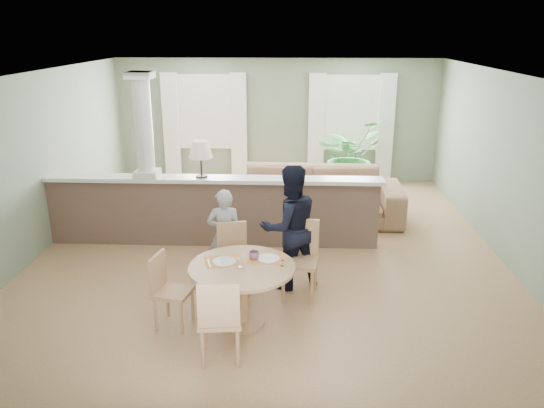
{
  "coord_description": "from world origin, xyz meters",
  "views": [
    {
      "loc": [
        0.38,
        -7.66,
        3.31
      ],
      "look_at": [
        0.09,
        -1.0,
        1.09
      ],
      "focal_mm": 35.0,
      "sensor_mm": 36.0,
      "label": 1
    }
  ],
  "objects_px": {
    "dining_table": "(242,277)",
    "chair_far_man": "(301,255)",
    "sofa": "(312,195)",
    "man_person": "(290,227)",
    "child_person": "(225,235)",
    "houseplant": "(350,156)",
    "chair_far_boy": "(233,254)",
    "chair_near": "(220,317)",
    "chair_side": "(167,287)"
  },
  "relations": [
    {
      "from": "chair_near",
      "to": "chair_side",
      "type": "height_order",
      "value": "chair_near"
    },
    {
      "from": "houseplant",
      "to": "chair_side",
      "type": "xyz_separation_m",
      "value": [
        -2.59,
        -5.45,
        -0.29
      ]
    },
    {
      "from": "chair_far_boy",
      "to": "chair_near",
      "type": "distance_m",
      "value": 1.64
    },
    {
      "from": "sofa",
      "to": "child_person",
      "type": "height_order",
      "value": "child_person"
    },
    {
      "from": "dining_table",
      "to": "man_person",
      "type": "height_order",
      "value": "man_person"
    },
    {
      "from": "chair_far_boy",
      "to": "chair_side",
      "type": "bearing_deg",
      "value": -139.53
    },
    {
      "from": "houseplant",
      "to": "man_person",
      "type": "height_order",
      "value": "man_person"
    },
    {
      "from": "sofa",
      "to": "man_person",
      "type": "height_order",
      "value": "man_person"
    },
    {
      "from": "houseplant",
      "to": "chair_side",
      "type": "relative_size",
      "value": 1.77
    },
    {
      "from": "man_person",
      "to": "child_person",
      "type": "bearing_deg",
      "value": -32.49
    },
    {
      "from": "chair_far_boy",
      "to": "chair_far_man",
      "type": "relative_size",
      "value": 0.91
    },
    {
      "from": "chair_far_man",
      "to": "child_person",
      "type": "distance_m",
      "value": 1.09
    },
    {
      "from": "chair_far_man",
      "to": "chair_near",
      "type": "relative_size",
      "value": 1.03
    },
    {
      "from": "dining_table",
      "to": "man_person",
      "type": "distance_m",
      "value": 1.15
    },
    {
      "from": "sofa",
      "to": "chair_far_boy",
      "type": "relative_size",
      "value": 3.51
    },
    {
      "from": "chair_far_man",
      "to": "chair_side",
      "type": "xyz_separation_m",
      "value": [
        -1.54,
        -0.83,
        -0.07
      ]
    },
    {
      "from": "chair_side",
      "to": "houseplant",
      "type": "bearing_deg",
      "value": -13.65
    },
    {
      "from": "houseplant",
      "to": "dining_table",
      "type": "xyz_separation_m",
      "value": [
        -1.73,
        -5.38,
        -0.19
      ]
    },
    {
      "from": "sofa",
      "to": "chair_far_boy",
      "type": "bearing_deg",
      "value": -110.56
    },
    {
      "from": "sofa",
      "to": "chair_side",
      "type": "distance_m",
      "value": 4.06
    },
    {
      "from": "dining_table",
      "to": "chair_far_man",
      "type": "distance_m",
      "value": 1.02
    },
    {
      "from": "chair_near",
      "to": "man_person",
      "type": "distance_m",
      "value": 1.93
    },
    {
      "from": "sofa",
      "to": "chair_near",
      "type": "distance_m",
      "value": 4.5
    },
    {
      "from": "sofa",
      "to": "child_person",
      "type": "relative_size",
      "value": 2.45
    },
    {
      "from": "dining_table",
      "to": "man_person",
      "type": "xyz_separation_m",
      "value": [
        0.53,
        0.99,
        0.25
      ]
    },
    {
      "from": "chair_near",
      "to": "child_person",
      "type": "distance_m",
      "value": 1.93
    },
    {
      "from": "houseplant",
      "to": "man_person",
      "type": "distance_m",
      "value": 4.55
    },
    {
      "from": "dining_table",
      "to": "child_person",
      "type": "relative_size",
      "value": 0.94
    },
    {
      "from": "child_person",
      "to": "man_person",
      "type": "height_order",
      "value": "man_person"
    },
    {
      "from": "chair_near",
      "to": "man_person",
      "type": "bearing_deg",
      "value": -117.29
    },
    {
      "from": "chair_far_boy",
      "to": "chair_side",
      "type": "distance_m",
      "value": 1.13
    },
    {
      "from": "sofa",
      "to": "child_person",
      "type": "xyz_separation_m",
      "value": [
        -1.25,
        -2.46,
        0.19
      ]
    },
    {
      "from": "chair_far_man",
      "to": "child_person",
      "type": "xyz_separation_m",
      "value": [
        -1.03,
        0.37,
        0.1
      ]
    },
    {
      "from": "chair_far_man",
      "to": "chair_near",
      "type": "height_order",
      "value": "chair_far_man"
    },
    {
      "from": "chair_far_boy",
      "to": "child_person",
      "type": "distance_m",
      "value": 0.35
    },
    {
      "from": "chair_far_man",
      "to": "dining_table",
      "type": "bearing_deg",
      "value": -123.06
    },
    {
      "from": "houseplant",
      "to": "chair_far_boy",
      "type": "xyz_separation_m",
      "value": [
        -1.94,
        -4.53,
        -0.27
      ]
    },
    {
      "from": "chair_side",
      "to": "dining_table",
      "type": "bearing_deg",
      "value": -73.86
    },
    {
      "from": "houseplant",
      "to": "sofa",
      "type": "bearing_deg",
      "value": -114.93
    },
    {
      "from": "chair_side",
      "to": "chair_near",
      "type": "bearing_deg",
      "value": -123.95
    },
    {
      "from": "sofa",
      "to": "man_person",
      "type": "distance_m",
      "value": 2.65
    },
    {
      "from": "chair_side",
      "to": "child_person",
      "type": "xyz_separation_m",
      "value": [
        0.51,
        1.2,
        0.17
      ]
    },
    {
      "from": "houseplant",
      "to": "dining_table",
      "type": "relative_size",
      "value": 1.27
    },
    {
      "from": "man_person",
      "to": "dining_table",
      "type": "bearing_deg",
      "value": 38.57
    },
    {
      "from": "houseplant",
      "to": "chair_far_boy",
      "type": "distance_m",
      "value": 4.93
    },
    {
      "from": "dining_table",
      "to": "chair_near",
      "type": "bearing_deg",
      "value": -101.37
    },
    {
      "from": "dining_table",
      "to": "chair_far_man",
      "type": "relative_size",
      "value": 1.23
    },
    {
      "from": "chair_near",
      "to": "man_person",
      "type": "relative_size",
      "value": 0.58
    },
    {
      "from": "sofa",
      "to": "dining_table",
      "type": "height_order",
      "value": "sofa"
    },
    {
      "from": "dining_table",
      "to": "chair_side",
      "type": "relative_size",
      "value": 1.4
    }
  ]
}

